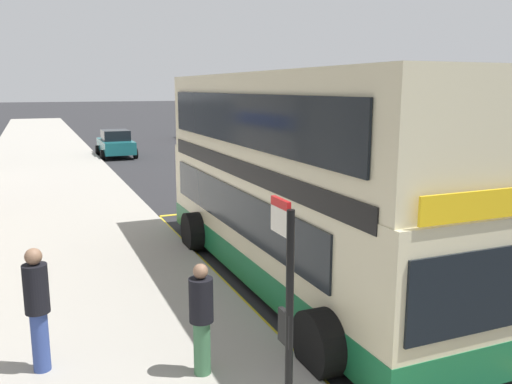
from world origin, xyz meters
TOP-DOWN VIEW (x-y plane):
  - ground_plane at (0.00, 32.00)m, footprint 260.00×260.00m
  - pavement_near at (-7.00, 32.00)m, footprint 6.00×76.00m
  - double_decker_bus at (-2.46, 4.14)m, footprint 3.23×10.32m
  - bus_bay_markings at (-2.51, 4.48)m, footprint 2.98×13.17m
  - bus_stop_sign at (-4.97, -0.70)m, footprint 0.09×0.51m
  - parked_car_grey_across at (5.01, 25.21)m, footprint 2.09×4.20m
  - parked_car_teal_kerbside at (-2.91, 27.04)m, footprint 2.09×4.20m
  - parked_car_maroon_behind at (4.65, 36.10)m, footprint 2.09×4.20m
  - pedestrian_waiting_near_sign at (-5.48, 0.93)m, footprint 0.34×0.34m
  - pedestrian_further_back at (-7.57, 1.89)m, footprint 0.34×0.34m

SIDE VIEW (x-z plane):
  - ground_plane at x=0.00m, z-range 0.00..0.00m
  - bus_bay_markings at x=-2.51m, z-range 0.00..0.01m
  - pavement_near at x=-7.00m, z-range 0.00..0.14m
  - parked_car_grey_across at x=5.01m, z-range -0.01..1.61m
  - parked_car_teal_kerbside at x=-2.91m, z-range -0.01..1.61m
  - parked_car_maroon_behind at x=4.65m, z-range -0.01..1.61m
  - pedestrian_waiting_near_sign at x=-5.48m, z-range 0.21..1.83m
  - pedestrian_further_back at x=-7.57m, z-range 0.23..2.04m
  - bus_stop_sign at x=-4.97m, z-range 0.38..3.14m
  - double_decker_bus at x=-2.46m, z-range -0.14..4.26m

